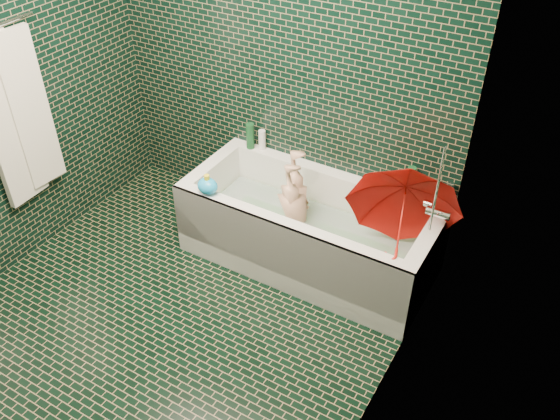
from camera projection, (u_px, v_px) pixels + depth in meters
The scene contains 19 objects.
floor at pixel (166, 329), 3.68m from camera, with size 2.80×2.80×0.00m, color black.
wall_back at pixel (280, 60), 3.88m from camera, with size 2.80×2.80×0.00m, color black.
wall_right at pixel (382, 246), 2.40m from camera, with size 2.80×2.80×0.00m, color black.
bathtub at pixel (308, 237), 4.06m from camera, with size 1.70×0.75×0.55m.
bath_mat at pixel (309, 242), 4.11m from camera, with size 1.35×0.47×0.01m, color green.
water at pixel (310, 226), 4.02m from camera, with size 1.48×0.53×0.00m, color silver.
towel at pixel (17, 118), 3.72m from camera, with size 0.08×0.44×1.12m.
faucet at pixel (436, 207), 3.40m from camera, with size 0.18×0.19×0.55m.
child at pixel (297, 218), 4.07m from camera, with size 0.34×0.23×0.94m, color tan.
umbrella at pixel (401, 221), 3.53m from camera, with size 0.67×0.67×0.59m, color red.
soap_bottle_a at pixel (431, 204), 3.80m from camera, with size 0.09×0.09×0.22m, color white.
soap_bottle_b at pixel (433, 205), 3.79m from camera, with size 0.08×0.08×0.17m, color #432078.
soap_bottle_c at pixel (421, 199), 3.84m from camera, with size 0.12×0.12×0.15m, color #144622.
bottle_right_tall at pixel (410, 182), 3.80m from camera, with size 0.06×0.06×0.22m, color #144622.
bottle_right_pump at pixel (448, 196), 3.71m from camera, with size 0.05×0.05×0.19m, color silver.
bottle_left_tall at pixel (250, 136), 4.29m from camera, with size 0.06×0.06×0.20m, color #144622.
bottle_left_short at pixel (262, 140), 4.30m from camera, with size 0.05×0.05×0.15m, color white.
rubber_duck at pixel (398, 186), 3.89m from camera, with size 0.11×0.08×0.09m.
bath_toy at pixel (207, 186), 3.85m from camera, with size 0.17×0.16×0.14m.
Camera 1 is at (1.87, -1.78, 2.81)m, focal length 38.00 mm.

